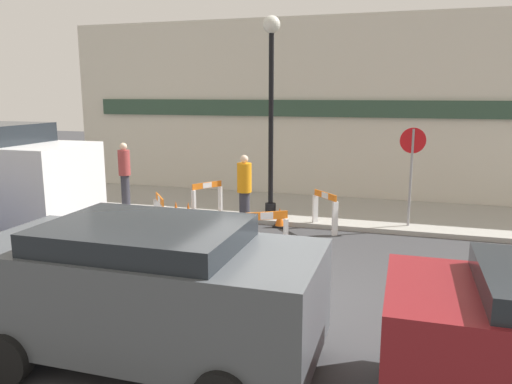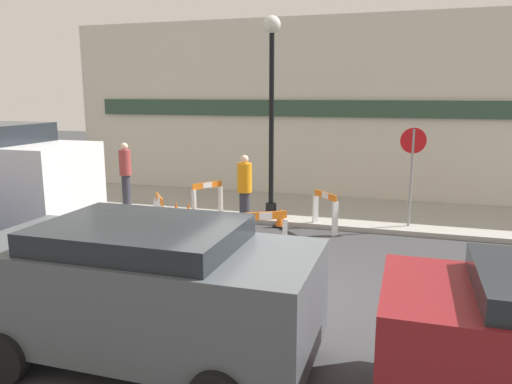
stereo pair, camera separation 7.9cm
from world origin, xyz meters
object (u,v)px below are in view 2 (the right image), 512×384
streetlamp_post (272,89)px  person_pedestrian (125,171)px  person_worker (245,188)px  stop_sign (412,161)px  parked_car_1 (144,284)px

streetlamp_post → person_pedestrian: (-4.20, -0.31, -2.29)m
streetlamp_post → person_worker: streetlamp_post is taller
stop_sign → person_pedestrian: 7.77m
streetlamp_post → parked_car_1: (0.49, -7.54, -2.38)m
streetlamp_post → person_worker: (-0.36, -1.15, -2.41)m
streetlamp_post → person_worker: bearing=-107.4°
person_pedestrian → parked_car_1: size_ratio=0.42×
stop_sign → parked_car_1: (-3.05, -7.15, -0.70)m
stop_sign → parked_car_1: stop_sign is taller
stop_sign → person_worker: (-3.90, -0.76, -0.73)m
stop_sign → person_pedestrian: size_ratio=1.33×
streetlamp_post → parked_car_1: size_ratio=1.21×
person_pedestrian → person_worker: bearing=151.7°
person_worker → parked_car_1: (0.85, -6.39, 0.03)m
stop_sign → person_pedestrian: bearing=-10.3°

